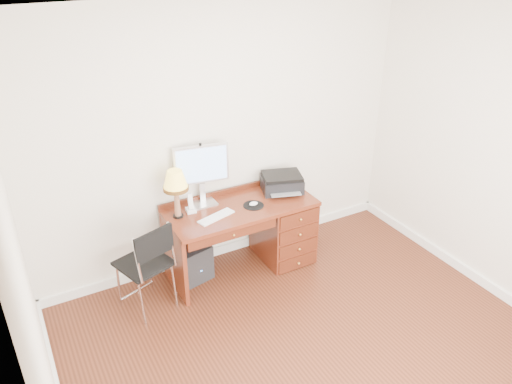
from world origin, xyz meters
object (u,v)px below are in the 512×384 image
printer (282,182)px  equipment_box (192,261)px  leg_lamp (175,183)px  desk (268,226)px  phone (191,207)px  chair (145,261)px  monitor (201,168)px

printer → equipment_box: bearing=-162.1°
printer → leg_lamp: 1.19m
desk → phone: size_ratio=7.76×
phone → equipment_box: size_ratio=0.51×
printer → equipment_box: printer is taller
desk → leg_lamp: size_ratio=3.08×
chair → monitor: bearing=10.5°
leg_lamp → equipment_box: size_ratio=1.28×
chair → equipment_box: 0.70m
monitor → phone: (-0.17, -0.11, -0.33)m
printer → chair: bearing=-152.1°
printer → equipment_box: size_ratio=1.30×
monitor → printer: size_ratio=1.26×
monitor → equipment_box: 0.98m
monitor → phone: monitor is taller
printer → chair: size_ratio=0.54×
monitor → phone: bearing=-138.1°
leg_lamp → desk: bearing=-5.6°
desk → phone: 0.90m
equipment_box → monitor: bearing=19.9°
desk → chair: chair is taller
desk → monitor: size_ratio=2.42×
printer → leg_lamp: bearing=-161.9°
monitor → printer: bearing=0.4°
desk → printer: bearing=22.9°
phone → desk: bearing=-2.7°
leg_lamp → chair: leg_lamp is taller
phone → monitor: bearing=37.9°
monitor → leg_lamp: monitor is taller
leg_lamp → chair: size_ratio=0.53×
printer → phone: bearing=-163.4°
desk → printer: printer is taller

